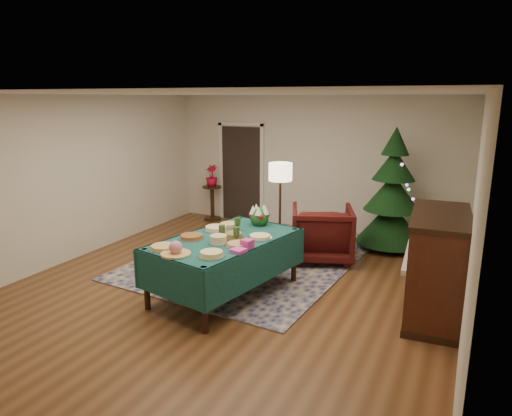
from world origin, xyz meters
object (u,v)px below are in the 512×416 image
at_px(gift_box, 247,244).
at_px(side_table, 212,203).
at_px(christmas_tree, 392,195).
at_px(floor_lamp, 280,178).
at_px(armchair, 322,231).
at_px(potted_plant, 212,180).
at_px(buffet_table, 225,250).
at_px(piano, 437,267).

distance_m(gift_box, side_table, 4.47).
bearing_deg(gift_box, christmas_tree, 69.42).
relative_size(floor_lamp, side_table, 2.13).
xyz_separation_m(armchair, side_table, (-2.97, 1.43, -0.14)).
height_order(armchair, potted_plant, potted_plant).
bearing_deg(buffet_table, side_table, 123.50).
relative_size(buffet_table, floor_lamp, 1.43).
bearing_deg(floor_lamp, side_table, 145.62).
relative_size(armchair, christmas_tree, 0.46).
distance_m(armchair, potted_plant, 3.32).
bearing_deg(gift_box, side_table, 126.75).
bearing_deg(potted_plant, side_table, 0.00).
relative_size(buffet_table, christmas_tree, 1.05).
bearing_deg(buffet_table, christmas_tree, 61.10).
distance_m(armchair, christmas_tree, 1.53).
bearing_deg(buffet_table, piano, 12.70).
bearing_deg(side_table, potted_plant, 180.00).
bearing_deg(floor_lamp, christmas_tree, 37.66).
relative_size(buffet_table, side_table, 3.04).
bearing_deg(side_table, piano, -29.51).
height_order(gift_box, armchair, armchair).
distance_m(floor_lamp, christmas_tree, 2.08).
bearing_deg(piano, gift_box, -159.42).
relative_size(floor_lamp, potted_plant, 3.45).
height_order(buffet_table, armchair, armchair).
relative_size(armchair, potted_plant, 2.17).
relative_size(gift_box, floor_lamp, 0.08).
distance_m(buffet_table, floor_lamp, 1.92).
distance_m(armchair, piano, 2.29).
distance_m(gift_box, christmas_tree, 3.49).
bearing_deg(armchair, piano, 124.29).
bearing_deg(christmas_tree, floor_lamp, -142.34).
height_order(floor_lamp, christmas_tree, christmas_tree).
distance_m(floor_lamp, piano, 2.93).
distance_m(armchair, side_table, 3.30).
height_order(floor_lamp, piano, floor_lamp).
bearing_deg(piano, potted_plant, 150.49).
distance_m(buffet_table, armchair, 2.06).
height_order(buffet_table, christmas_tree, christmas_tree).
xyz_separation_m(floor_lamp, side_table, (-2.26, 1.55, -0.99)).
distance_m(gift_box, floor_lamp, 2.11).
bearing_deg(christmas_tree, gift_box, -110.58).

